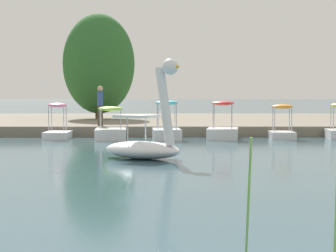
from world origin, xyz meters
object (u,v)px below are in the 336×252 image
(swan_boat, at_px, (145,141))
(pedal_boat_cyan, at_px, (167,128))
(person_on_path, at_px, (100,104))
(tree_willow_overhanging, at_px, (99,64))
(pedal_boat_lime, at_px, (111,130))
(pedal_boat_pink, at_px, (58,129))
(pedal_boat_red, at_px, (223,129))
(pedal_boat_orange, at_px, (282,128))

(swan_boat, bearing_deg, pedal_boat_cyan, 85.57)
(swan_boat, distance_m, person_on_path, 11.21)
(pedal_boat_cyan, distance_m, tree_willow_overhanging, 12.56)
(pedal_boat_lime, bearing_deg, pedal_boat_cyan, -1.37)
(pedal_boat_cyan, bearing_deg, swan_boat, -94.43)
(tree_willow_overhanging, bearing_deg, pedal_boat_lime, -81.83)
(pedal_boat_lime, relative_size, pedal_boat_pink, 1.24)
(pedal_boat_red, relative_size, person_on_path, 1.22)
(pedal_boat_lime, height_order, person_on_path, person_on_path)
(swan_boat, height_order, pedal_boat_pink, swan_boat)
(pedal_boat_cyan, distance_m, pedal_boat_pink, 4.72)
(pedal_boat_orange, bearing_deg, pedal_boat_lime, -177.63)
(tree_willow_overhanging, bearing_deg, pedal_boat_pink, -93.52)
(pedal_boat_cyan, height_order, person_on_path, person_on_path)
(pedal_boat_orange, distance_m, pedal_boat_lime, 7.40)
(pedal_boat_cyan, bearing_deg, pedal_boat_lime, 178.63)
(pedal_boat_lime, bearing_deg, swan_boat, -78.63)
(pedal_boat_cyan, bearing_deg, tree_willow_overhanging, 109.40)
(pedal_boat_pink, height_order, person_on_path, person_on_path)
(swan_boat, bearing_deg, person_on_path, 102.42)
(pedal_boat_cyan, bearing_deg, pedal_boat_pink, 175.69)
(pedal_boat_lime, bearing_deg, pedal_boat_pink, 172.66)
(pedal_boat_red, relative_size, pedal_boat_cyan, 1.03)
(pedal_boat_cyan, xyz_separation_m, person_on_path, (-3.06, 2.35, 1.03))
(pedal_boat_red, xyz_separation_m, pedal_boat_lime, (-4.81, -0.15, -0.04))
(pedal_boat_orange, distance_m, pedal_boat_red, 2.59)
(pedal_boat_orange, relative_size, pedal_boat_cyan, 0.80)
(pedal_boat_red, height_order, person_on_path, person_on_path)
(pedal_boat_red, xyz_separation_m, tree_willow_overhanging, (-6.44, 11.23, 3.34))
(pedal_boat_orange, height_order, pedal_boat_pink, pedal_boat_pink)
(pedal_boat_cyan, bearing_deg, pedal_boat_orange, 4.16)
(tree_willow_overhanging, bearing_deg, pedal_boat_cyan, -70.60)
(pedal_boat_orange, relative_size, tree_willow_overhanging, 0.28)
(pedal_boat_pink, bearing_deg, swan_boat, -65.57)
(swan_boat, xyz_separation_m, pedal_boat_lime, (-1.73, 8.61, -0.14))
(person_on_path, bearing_deg, pedal_boat_cyan, -37.53)
(pedal_boat_cyan, xyz_separation_m, pedal_boat_lime, (-2.39, 0.06, -0.07))
(pedal_boat_red, bearing_deg, pedal_boat_cyan, -175.21)
(pedal_boat_lime, bearing_deg, pedal_boat_orange, 2.37)
(swan_boat, bearing_deg, pedal_boat_lime, 101.37)
(pedal_boat_cyan, height_order, tree_willow_overhanging, tree_willow_overhanging)
(pedal_boat_cyan, height_order, pedal_boat_pink, pedal_boat_cyan)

